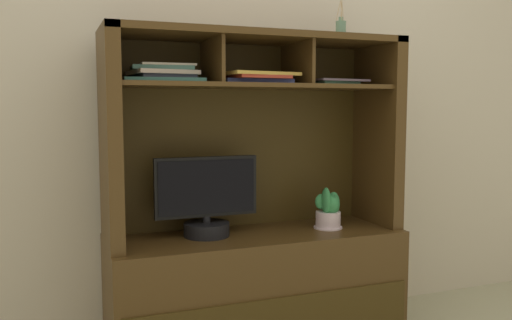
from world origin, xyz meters
name	(u,v)px	position (x,y,z in m)	size (l,w,h in m)	color
back_wall	(236,56)	(0.00, 0.28, 1.40)	(6.00, 0.02, 2.80)	beige
media_console	(255,254)	(0.00, 0.01, 0.44)	(1.38, 0.53, 1.48)	#452E13
tv_monitor	(206,203)	(-0.24, 0.02, 0.70)	(0.48, 0.21, 0.37)	black
potted_orchid	(328,210)	(0.37, -0.04, 0.64)	(0.14, 0.14, 0.21)	silver
magazine_stack_left	(332,82)	(0.40, 0.00, 1.26)	(0.30, 0.25, 0.03)	#4A7F65
magazine_stack_centre	(255,78)	(-0.01, -0.02, 1.28)	(0.36, 0.31, 0.05)	#3A4689
magazine_stack_right	(163,74)	(-0.43, 0.03, 1.29)	(0.36, 0.30, 0.08)	#3C7468
diffuser_bottle	(341,28)	(0.45, 0.01, 1.53)	(0.05, 0.05, 0.29)	slate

